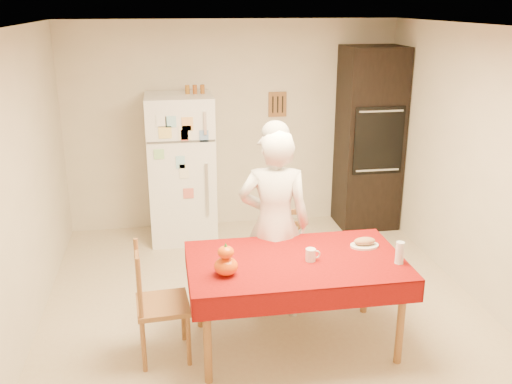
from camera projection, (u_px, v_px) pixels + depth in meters
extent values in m
plane|color=tan|center=(265.00, 311.00, 5.21)|extent=(4.50, 4.50, 0.00)
cube|color=beige|center=(233.00, 126.00, 6.92)|extent=(4.00, 0.02, 2.50)
cube|color=beige|center=(351.00, 320.00, 2.71)|extent=(4.00, 0.02, 2.50)
cube|color=beige|center=(17.00, 193.00, 4.50)|extent=(0.02, 4.50, 2.50)
cube|color=beige|center=(484.00, 170.00, 5.12)|extent=(0.02, 4.50, 2.50)
cube|color=white|center=(267.00, 27.00, 4.42)|extent=(4.00, 4.50, 0.02)
cube|color=brown|center=(277.00, 104.00, 6.91)|extent=(0.22, 0.02, 0.30)
cube|color=white|center=(181.00, 168.00, 6.60)|extent=(0.75, 0.70, 1.70)
cube|color=silver|center=(205.00, 123.00, 6.10)|extent=(0.03, 0.03, 0.25)
cube|color=silver|center=(207.00, 189.00, 6.34)|extent=(0.03, 0.03, 0.60)
cube|color=black|center=(369.00, 139.00, 6.92)|extent=(0.70, 0.60, 2.20)
cube|color=black|center=(379.00, 141.00, 6.61)|extent=(0.59, 0.02, 0.80)
cylinder|color=brown|center=(207.00, 340.00, 4.13)|extent=(0.06, 0.06, 0.71)
cylinder|color=brown|center=(200.00, 289.00, 4.86)|extent=(0.06, 0.06, 0.71)
cylinder|color=brown|center=(401.00, 323.00, 4.36)|extent=(0.06, 0.06, 0.71)
cylinder|color=brown|center=(366.00, 276.00, 5.09)|extent=(0.06, 0.06, 0.71)
cube|color=brown|center=(296.00, 263.00, 4.49)|extent=(1.60, 0.90, 0.04)
cube|color=#5C0805|center=(296.00, 260.00, 4.48)|extent=(1.70, 1.00, 0.01)
cylinder|color=brown|center=(265.00, 291.00, 5.12)|extent=(0.04, 0.04, 0.43)
cylinder|color=brown|center=(262.00, 274.00, 5.44)|extent=(0.04, 0.04, 0.43)
cylinder|color=brown|center=(305.00, 289.00, 5.15)|extent=(0.04, 0.04, 0.43)
cylinder|color=brown|center=(299.00, 272.00, 5.47)|extent=(0.04, 0.04, 0.43)
cube|color=brown|center=(283.00, 258.00, 5.22)|extent=(0.45, 0.43, 0.04)
cube|color=brown|center=(281.00, 226.00, 5.30)|extent=(0.36, 0.06, 0.50)
cylinder|color=brown|center=(189.00, 341.00, 4.37)|extent=(0.04, 0.04, 0.43)
cylinder|color=brown|center=(144.00, 347.00, 4.30)|extent=(0.04, 0.04, 0.43)
cylinder|color=brown|center=(183.00, 317.00, 4.70)|extent=(0.04, 0.04, 0.43)
cylinder|color=brown|center=(141.00, 322.00, 4.63)|extent=(0.04, 0.04, 0.43)
cube|color=brown|center=(163.00, 305.00, 4.43)|extent=(0.43, 0.45, 0.04)
cube|color=brown|center=(138.00, 278.00, 4.31)|extent=(0.06, 0.36, 0.50)
imported|color=silver|center=(274.00, 225.00, 4.92)|extent=(0.69, 0.52, 1.71)
cylinder|color=silver|center=(311.00, 255.00, 4.44)|extent=(0.08, 0.08, 0.10)
ellipsoid|color=#DB5005|center=(226.00, 266.00, 4.21)|extent=(0.18, 0.18, 0.13)
ellipsoid|color=#EB4505|center=(226.00, 252.00, 4.18)|extent=(0.12, 0.12, 0.09)
cylinder|color=silver|center=(400.00, 253.00, 4.39)|extent=(0.07, 0.07, 0.18)
cylinder|color=silver|center=(364.00, 246.00, 4.71)|extent=(0.24, 0.24, 0.02)
ellipsoid|color=#9F824E|center=(365.00, 241.00, 4.70)|extent=(0.18, 0.10, 0.06)
cylinder|color=#935C1A|center=(187.00, 89.00, 6.37)|extent=(0.05, 0.05, 0.10)
cylinder|color=brown|center=(195.00, 89.00, 6.39)|extent=(0.05, 0.05, 0.10)
cylinder|color=brown|center=(202.00, 89.00, 6.40)|extent=(0.05, 0.05, 0.10)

